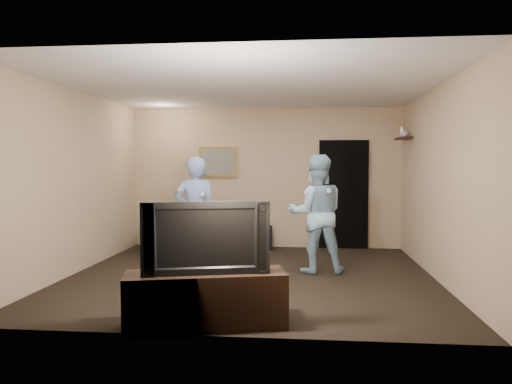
# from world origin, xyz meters

# --- Properties ---
(ground) EXTENTS (5.00, 5.00, 0.00)m
(ground) POSITION_xyz_m (0.00, 0.00, 0.00)
(ground) COLOR black
(ground) RESTS_ON ground
(ceiling) EXTENTS (5.00, 5.00, 0.04)m
(ceiling) POSITION_xyz_m (0.00, 0.00, 2.60)
(ceiling) COLOR silver
(ceiling) RESTS_ON wall_back
(wall_back) EXTENTS (5.00, 0.04, 2.60)m
(wall_back) POSITION_xyz_m (0.00, 2.50, 1.30)
(wall_back) COLOR tan
(wall_back) RESTS_ON ground
(wall_front) EXTENTS (5.00, 0.04, 2.60)m
(wall_front) POSITION_xyz_m (0.00, -2.50, 1.30)
(wall_front) COLOR tan
(wall_front) RESTS_ON ground
(wall_left) EXTENTS (0.04, 5.00, 2.60)m
(wall_left) POSITION_xyz_m (-2.50, 0.00, 1.30)
(wall_left) COLOR tan
(wall_left) RESTS_ON ground
(wall_right) EXTENTS (0.04, 5.00, 2.60)m
(wall_right) POSITION_xyz_m (2.50, 0.00, 1.30)
(wall_right) COLOR tan
(wall_right) RESTS_ON ground
(sofa) EXTENTS (2.40, 1.59, 0.65)m
(sofa) POSITION_xyz_m (-1.03, 2.02, 0.33)
(sofa) COLOR black
(sofa) RESTS_ON ground
(throw_pillow) EXTENTS (0.45, 0.28, 0.43)m
(throw_pillow) POSITION_xyz_m (-1.40, 2.02, 0.48)
(throw_pillow) COLOR #1B533F
(throw_pillow) RESTS_ON sofa
(painting_frame) EXTENTS (0.72, 0.05, 0.57)m
(painting_frame) POSITION_xyz_m (-0.90, 2.48, 1.60)
(painting_frame) COLOR olive
(painting_frame) RESTS_ON wall_back
(painting_canvas) EXTENTS (0.62, 0.01, 0.47)m
(painting_canvas) POSITION_xyz_m (-0.90, 2.45, 1.60)
(painting_canvas) COLOR slate
(painting_canvas) RESTS_ON painting_frame
(doorway) EXTENTS (0.90, 0.06, 2.00)m
(doorway) POSITION_xyz_m (1.45, 2.47, 1.00)
(doorway) COLOR black
(doorway) RESTS_ON ground
(light_switch) EXTENTS (0.08, 0.02, 0.12)m
(light_switch) POSITION_xyz_m (0.85, 2.48, 1.30)
(light_switch) COLOR silver
(light_switch) RESTS_ON wall_back
(wall_shelf) EXTENTS (0.20, 0.60, 0.03)m
(wall_shelf) POSITION_xyz_m (2.39, 1.80, 1.99)
(wall_shelf) COLOR black
(wall_shelf) RESTS_ON wall_right
(shelf_vase) EXTENTS (0.16, 0.16, 0.14)m
(shelf_vase) POSITION_xyz_m (2.39, 1.69, 2.08)
(shelf_vase) COLOR #B5B5BA
(shelf_vase) RESTS_ON wall_shelf
(shelf_figurine) EXTENTS (0.06, 0.06, 0.18)m
(shelf_figurine) POSITION_xyz_m (2.39, 1.93, 2.09)
(shelf_figurine) COLOR silver
(shelf_figurine) RESTS_ON wall_shelf
(tv_console) EXTENTS (1.58, 0.84, 0.54)m
(tv_console) POSITION_xyz_m (-0.18, -2.24, 0.25)
(tv_console) COLOR black
(tv_console) RESTS_ON ground
(television) EXTENTS (1.18, 0.44, 0.68)m
(television) POSITION_xyz_m (-0.18, -2.24, 0.86)
(television) COLOR black
(television) RESTS_ON tv_console
(wii_player_left) EXTENTS (0.67, 0.55, 1.66)m
(wii_player_left) POSITION_xyz_m (-0.85, 0.32, 0.83)
(wii_player_left) COLOR #7FA1DD
(wii_player_left) RESTS_ON ground
(wii_player_right) EXTENTS (0.87, 0.71, 1.69)m
(wii_player_right) POSITION_xyz_m (0.91, 0.31, 0.84)
(wii_player_right) COLOR #99C4DE
(wii_player_right) RESTS_ON ground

